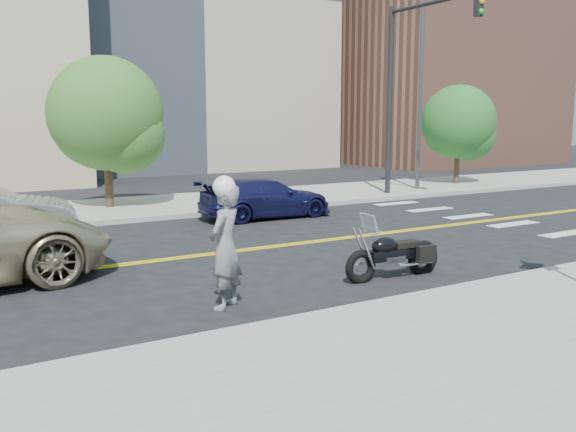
# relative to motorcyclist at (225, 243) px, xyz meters

# --- Properties ---
(ground_plane) EXTENTS (120.00, 120.00, 0.00)m
(ground_plane) POSITION_rel_motorcyclist_xyz_m (1.45, 3.75, -1.06)
(ground_plane) COLOR black
(ground_plane) RESTS_ON ground
(sidewalk_near) EXTENTS (60.00, 5.00, 0.15)m
(sidewalk_near) POSITION_rel_motorcyclist_xyz_m (1.45, -3.75, -0.98)
(sidewalk_near) COLOR #9E9B91
(sidewalk_near) RESTS_ON ground_plane
(sidewalk_far) EXTENTS (60.00, 5.00, 0.15)m
(sidewalk_far) POSITION_rel_motorcyclist_xyz_m (1.45, 11.25, -0.98)
(sidewalk_far) COLOR #9E9B91
(sidewalk_far) RESTS_ON ground_plane
(building_mid) EXTENTS (18.00, 14.00, 20.00)m
(building_mid) POSITION_rel_motorcyclist_xyz_m (9.45, 29.75, 8.94)
(building_mid) COLOR #A39984
(building_mid) RESTS_ON ground_plane
(building_right) EXTENTS (14.00, 12.00, 12.00)m
(building_right) POSITION_rel_motorcyclist_xyz_m (27.45, 23.75, 4.94)
(building_right) COLOR #8C5947
(building_right) RESTS_ON ground_plane
(lamp_post) EXTENTS (0.16, 0.16, 8.00)m
(lamp_post) POSITION_rel_motorcyclist_xyz_m (13.45, 10.25, 3.09)
(lamp_post) COLOR #4C4C51
(lamp_post) RESTS_ON sidewalk_far
(traffic_light) EXTENTS (0.28, 4.50, 7.00)m
(traffic_light) POSITION_rel_motorcyclist_xyz_m (11.45, 8.83, 3.62)
(traffic_light) COLOR black
(traffic_light) RESTS_ON sidewalk_far
(motorcyclist) EXTENTS (0.87, 0.83, 2.12)m
(motorcyclist) POSITION_rel_motorcyclist_xyz_m (0.00, 0.00, 0.00)
(motorcyclist) COLOR #9C9DA1
(motorcyclist) RESTS_ON ground
(motorcycle) EXTENTS (2.11, 0.68, 1.28)m
(motorcycle) POSITION_rel_motorcyclist_xyz_m (3.55, 0.10, -0.42)
(motorcycle) COLOR black
(motorcycle) RESTS_ON ground
(parked_car_blue) EXTENTS (4.18, 1.74, 1.21)m
(parked_car_blue) POSITION_rel_motorcyclist_xyz_m (4.90, 7.66, -0.45)
(parked_car_blue) COLOR #18194A
(parked_car_blue) RESTS_ON ground
(tree_far_a) EXTENTS (3.66, 3.66, 5.00)m
(tree_far_a) POSITION_rel_motorcyclist_xyz_m (1.12, 11.42, 2.11)
(tree_far_a) COLOR #382619
(tree_far_a) RESTS_ON ground
(tree_far_b) EXTENTS (3.27, 3.27, 4.52)m
(tree_far_b) POSITION_rel_motorcyclist_xyz_m (16.53, 11.08, 1.82)
(tree_far_b) COLOR #382619
(tree_far_b) RESTS_ON ground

